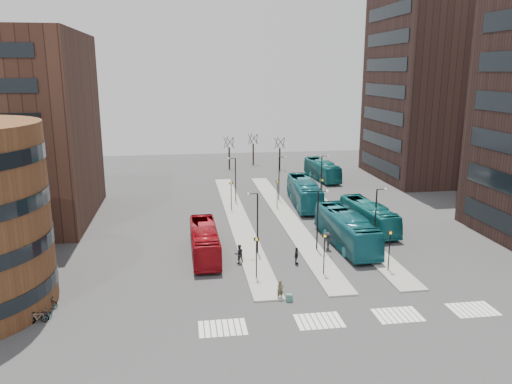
{
  "coord_description": "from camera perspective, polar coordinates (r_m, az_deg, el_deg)",
  "views": [
    {
      "loc": [
        -10.32,
        -27.8,
        17.61
      ],
      "look_at": [
        -2.76,
        23.32,
        5.0
      ],
      "focal_mm": 35.0,
      "sensor_mm": 36.0,
      "label": 1
    }
  ],
  "objects": [
    {
      "name": "teal_bus_c",
      "position": [
        58.23,
        12.74,
        -2.67
      ],
      "size": [
        3.57,
        11.12,
        3.05
      ],
      "primitive_type": "imported",
      "rotation": [
        0.0,
        0.0,
        0.09
      ],
      "color": "#146467",
      "rests_on": "ground"
    },
    {
      "name": "bicycle_far",
      "position": [
        41.97,
        -22.81,
        -11.53
      ],
      "size": [
        1.91,
        1.18,
        0.95
      ],
      "primitive_type": "imported",
      "rotation": [
        0.0,
        0.0,
        1.24
      ],
      "color": "gray",
      "rests_on": "ground"
    },
    {
      "name": "bicycle_near",
      "position": [
        40.3,
        -23.48,
        -12.73
      ],
      "size": [
        1.73,
        0.87,
        0.87
      ],
      "primitive_type": "imported",
      "rotation": [
        0.0,
        0.0,
        1.76
      ],
      "color": "gray",
      "rests_on": "ground"
    },
    {
      "name": "commuter_b",
      "position": [
        46.95,
        4.64,
        -7.29
      ],
      "size": [
        0.7,
        1.04,
        1.64
      ],
      "primitive_type": "imported",
      "rotation": [
        0.0,
        0.0,
        1.23
      ],
      "color": "black",
      "rests_on": "ground"
    },
    {
      "name": "island_right",
      "position": [
        63.12,
        8.82,
        -2.58
      ],
      "size": [
        2.5,
        45.0,
        0.15
      ],
      "primitive_type": "cube",
      "color": "gray",
      "rests_on": "ground"
    },
    {
      "name": "red_bus",
      "position": [
        48.94,
        -5.91,
        -5.6
      ],
      "size": [
        2.61,
        10.69,
        2.97
      ],
      "primitive_type": "imported",
      "rotation": [
        0.0,
        0.0,
        0.01
      ],
      "color": "maroon",
      "rests_on": "ground"
    },
    {
      "name": "lamp_posts",
      "position": [
        58.98,
        4.53,
        -0.09
      ],
      "size": [
        14.04,
        20.24,
        6.12
      ],
      "color": "black",
      "rests_on": "ground"
    },
    {
      "name": "tower_far",
      "position": [
        88.59,
        20.52,
        11.18
      ],
      "size": [
        20.12,
        20.0,
        30.0
      ],
      "color": "#2F1E1A",
      "rests_on": "ground"
    },
    {
      "name": "suitcase",
      "position": [
        39.99,
        3.83,
        -11.97
      ],
      "size": [
        0.57,
        0.51,
        0.59
      ],
      "primitive_type": "cube",
      "rotation": [
        0.0,
        0.0,
        -0.34
      ],
      "color": "navy",
      "rests_on": "ground"
    },
    {
      "name": "traveller",
      "position": [
        40.11,
        2.79,
        -11.11
      ],
      "size": [
        0.64,
        0.5,
        1.57
      ],
      "primitive_type": "imported",
      "rotation": [
        0.0,
        0.0,
        0.24
      ],
      "color": "#48432B",
      "rests_on": "ground"
    },
    {
      "name": "crosswalk_stripes",
      "position": [
        38.3,
        11.31,
        -13.94
      ],
      "size": [
        22.35,
        2.4,
        0.01
      ],
      "color": "silver",
      "rests_on": "ground"
    },
    {
      "name": "teal_bus_a",
      "position": [
        52.28,
        10.25,
        -4.19
      ],
      "size": [
        3.4,
        12.55,
        3.47
      ],
      "primitive_type": "imported",
      "rotation": [
        0.0,
        0.0,
        0.04
      ],
      "color": "#155C69",
      "rests_on": "ground"
    },
    {
      "name": "ground",
      "position": [
        34.49,
        10.75,
        -17.26
      ],
      "size": [
        160.0,
        160.0,
        0.0
      ],
      "primitive_type": "plane",
      "color": "#2E2E31",
      "rests_on": "ground"
    },
    {
      "name": "bare_trees",
      "position": [
        92.6,
        -0.23,
        4.46
      ],
      "size": [
        10.97,
        8.14,
        5.9
      ],
      "color": "black",
      "rests_on": "ground"
    },
    {
      "name": "commuter_a",
      "position": [
        47.04,
        -1.95,
        -7.08
      ],
      "size": [
        1.02,
        0.87,
        1.83
      ],
      "primitive_type": "imported",
      "rotation": [
        0.0,
        0.0,
        3.37
      ],
      "color": "black",
      "rests_on": "ground"
    },
    {
      "name": "island_mid",
      "position": [
        61.64,
        3.48,
        -2.84
      ],
      "size": [
        2.5,
        45.0,
        0.15
      ],
      "primitive_type": "cube",
      "color": "gray",
      "rests_on": "ground"
    },
    {
      "name": "sign_poles",
      "position": [
        54.35,
        4.61,
        -2.58
      ],
      "size": [
        12.45,
        22.12,
        3.65
      ],
      "color": "black",
      "rests_on": "ground"
    },
    {
      "name": "island_left",
      "position": [
        60.73,
        -2.08,
        -3.08
      ],
      "size": [
        2.5,
        45.0,
        0.15
      ],
      "primitive_type": "cube",
      "color": "gray",
      "rests_on": "ground"
    },
    {
      "name": "commuter_c",
      "position": [
        50.89,
        8.16,
        -5.57
      ],
      "size": [
        0.73,
        1.22,
        1.84
      ],
      "primitive_type": "imported",
      "rotation": [
        0.0,
        0.0,
        4.75
      ],
      "color": "black",
      "rests_on": "ground"
    },
    {
      "name": "teal_bus_d",
      "position": [
        83.49,
        7.56,
        2.52
      ],
      "size": [
        3.51,
        11.45,
        3.14
      ],
      "primitive_type": "imported",
      "rotation": [
        0.0,
        0.0,
        0.08
      ],
      "color": "#135E63",
      "rests_on": "ground"
    },
    {
      "name": "teal_bus_b",
      "position": [
        66.93,
        5.53,
        -0.06
      ],
      "size": [
        3.8,
        12.73,
        3.5
      ],
      "primitive_type": "imported",
      "rotation": [
        0.0,
        0.0,
        -0.07
      ],
      "color": "#145D68",
      "rests_on": "ground"
    },
    {
      "name": "bicycle_mid",
      "position": [
        39.87,
        -23.66,
        -13.02
      ],
      "size": [
        1.54,
        0.66,
        0.9
      ],
      "primitive_type": "imported",
      "rotation": [
        0.0,
        0.0,
        1.74
      ],
      "color": "gray",
      "rests_on": "ground"
    }
  ]
}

